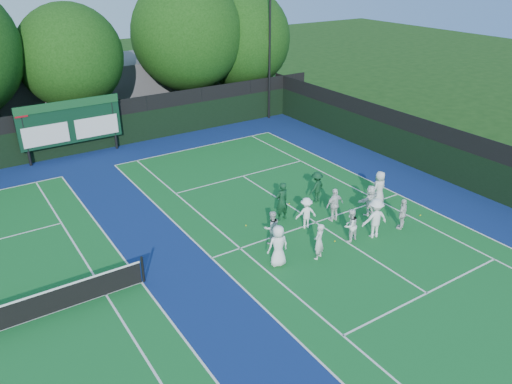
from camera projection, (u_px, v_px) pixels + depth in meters
ground at (330, 232)px, 22.36m from camera, size 120.00×120.00×0.00m
court_apron at (200, 262)px, 20.14m from camera, size 34.00×32.00×0.01m
near_court at (316, 222)px, 23.11m from camera, size 11.05×23.85×0.01m
back_fence at (87, 131)px, 30.88m from camera, size 34.00×0.08×3.00m
divider_fence_right at (446, 156)px, 26.98m from camera, size 0.08×32.00×3.00m
scoreboard at (70, 122)px, 29.71m from camera, size 6.00×0.21×3.55m
clubhouse at (108, 86)px, 38.62m from camera, size 18.00×6.00×4.00m
light_pole_right at (270, 32)px, 35.20m from camera, size 1.20×0.30×10.12m
tree_c at (73, 59)px, 32.28m from camera, size 6.73×6.73×8.66m
tree_d at (189, 37)px, 36.13m from camera, size 8.11×8.11×10.11m
tree_e at (242, 41)px, 38.66m from camera, size 7.58×7.58×9.18m
tennis_ball_0 at (335, 241)px, 21.54m from camera, size 0.07×0.07×0.07m
tennis_ball_1 at (289, 204)px, 24.79m from camera, size 0.07×0.07×0.07m
tennis_ball_3 at (246, 225)px, 22.80m from camera, size 0.07×0.07×0.07m
tennis_ball_4 at (311, 193)px, 25.93m from camera, size 0.07×0.07×0.07m
tennis_ball_5 at (420, 215)px, 23.69m from camera, size 0.07×0.07×0.07m
player_front_0 at (278, 246)px, 19.61m from camera, size 0.93×0.68×1.76m
player_front_1 at (319, 241)px, 20.08m from camera, size 0.68×0.58×1.58m
player_front_2 at (350, 225)px, 21.34m from camera, size 0.81×0.67×1.51m
player_front_3 at (375, 218)px, 21.59m from camera, size 1.30×0.92×1.83m
player_front_4 at (403, 214)px, 22.33m from camera, size 0.94×0.68×1.48m
player_back_0 at (272, 227)px, 21.17m from camera, size 0.80×0.66×1.51m
player_back_1 at (306, 213)px, 22.39m from camera, size 1.08×0.80×1.48m
player_back_2 at (335, 205)px, 22.96m from camera, size 0.96×0.40×1.63m
player_back_3 at (370, 200)px, 23.53m from camera, size 1.45×0.65×1.51m
player_back_4 at (379, 188)px, 24.52m from camera, size 0.90×0.65×1.72m
coach_left at (282, 201)px, 23.00m from camera, size 0.72×0.50×1.88m
coach_right at (317, 187)px, 24.77m from camera, size 1.14×0.84×1.59m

